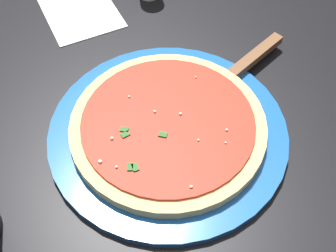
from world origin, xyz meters
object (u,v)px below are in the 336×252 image
(pizza, at_px, (168,125))
(napkin_folded_right, at_px, (81,13))
(serving_plate, at_px, (168,132))
(pizza_server, at_px, (240,69))

(pizza, distance_m, napkin_folded_right, 0.33)
(pizza, xyz_separation_m, napkin_folded_right, (-0.32, 0.05, -0.02))
(serving_plate, height_order, napkin_folded_right, serving_plate)
(serving_plate, xyz_separation_m, napkin_folded_right, (-0.32, 0.05, -0.00))
(serving_plate, xyz_separation_m, pizza, (0.00, -0.00, 0.02))
(serving_plate, relative_size, pizza_server, 1.58)
(pizza, relative_size, napkin_folded_right, 1.90)
(pizza, bearing_deg, napkin_folded_right, 170.95)
(serving_plate, bearing_deg, pizza_server, 96.27)
(pizza_server, relative_size, napkin_folded_right, 1.48)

